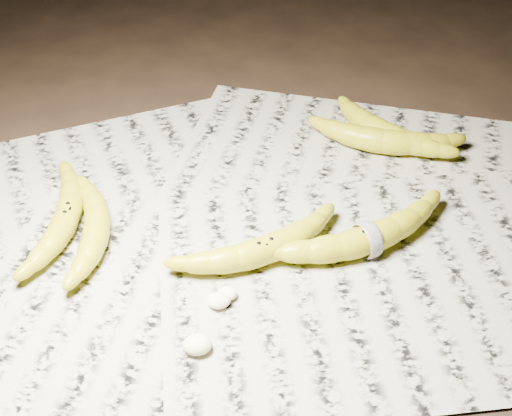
{
  "coord_description": "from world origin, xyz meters",
  "views": [
    {
      "loc": [
        -0.07,
        -0.7,
        0.65
      ],
      "look_at": [
        0.0,
        0.01,
        0.05
      ],
      "focal_mm": 50.0,
      "sensor_mm": 36.0,
      "label": 1
    }
  ],
  "objects": [
    {
      "name": "banana_left_b",
      "position": [
        -0.21,
        0.02,
        0.03
      ],
      "size": [
        0.06,
        0.19,
        0.04
      ],
      "primitive_type": null,
      "rotation": [
        0.0,
        0.0,
        1.58
      ],
      "color": "gold",
      "rests_on": "newspaper_patch"
    },
    {
      "name": "banana_left_a",
      "position": [
        -0.25,
        0.05,
        0.03
      ],
      "size": [
        0.09,
        0.21,
        0.04
      ],
      "primitive_type": null,
      "rotation": [
        0.0,
        0.0,
        1.43
      ],
      "color": "gold",
      "rests_on": "newspaper_patch"
    },
    {
      "name": "flesh_chunk_a",
      "position": [
        -0.08,
        -0.18,
        0.02
      ],
      "size": [
        0.03,
        0.03,
        0.02
      ],
      "primitive_type": "ellipsoid",
      "color": "#FEF4C5",
      "rests_on": "newspaper_patch"
    },
    {
      "name": "banana_center",
      "position": [
        0.01,
        -0.04,
        0.03
      ],
      "size": [
        0.22,
        0.13,
        0.04
      ],
      "primitive_type": null,
      "rotation": [
        0.0,
        0.0,
        0.37
      ],
      "color": "gold",
      "rests_on": "newspaper_patch"
    },
    {
      "name": "flesh_chunk_b",
      "position": [
        -0.05,
        -0.11,
        0.02
      ],
      "size": [
        0.03,
        0.02,
        0.02
      ],
      "primitive_type": "ellipsoid",
      "color": "#FEF4C5",
      "rests_on": "newspaper_patch"
    },
    {
      "name": "ground",
      "position": [
        0.0,
        0.0,
        0.0
      ],
      "size": [
        3.0,
        3.0,
        0.0
      ],
      "primitive_type": "plane",
      "color": "black",
      "rests_on": "ground"
    },
    {
      "name": "newspaper_patch",
      "position": [
        -0.01,
        0.0,
        0.0
      ],
      "size": [
        0.9,
        0.7,
        0.01
      ],
      "primitive_type": "cube",
      "color": "#A09E89",
      "rests_on": "ground"
    },
    {
      "name": "banana_upper_a",
      "position": [
        0.22,
        0.18,
        0.03
      ],
      "size": [
        0.21,
        0.13,
        0.04
      ],
      "primitive_type": null,
      "rotation": [
        0.0,
        0.0,
        -0.33
      ],
      "color": "gold",
      "rests_on": "newspaper_patch"
    },
    {
      "name": "measuring_tape",
      "position": [
        0.14,
        -0.04,
        0.03
      ],
      "size": [
        0.02,
        0.05,
        0.05
      ],
      "primitive_type": "torus",
      "rotation": [
        0.0,
        1.57,
        0.34
      ],
      "color": "white",
      "rests_on": "newspaper_patch"
    },
    {
      "name": "banana_taped",
      "position": [
        0.14,
        -0.04,
        0.03
      ],
      "size": [
        0.25,
        0.14,
        0.04
      ],
      "primitive_type": null,
      "rotation": [
        0.0,
        0.0,
        0.34
      ],
      "color": "gold",
      "rests_on": "newspaper_patch"
    },
    {
      "name": "flesh_chunk_c",
      "position": [
        -0.04,
        -0.1,
        0.02
      ],
      "size": [
        0.02,
        0.02,
        0.01
      ],
      "primitive_type": "ellipsoid",
      "color": "#FEF4C5",
      "rests_on": "newspaper_patch"
    },
    {
      "name": "banana_upper_b",
      "position": [
        0.22,
        0.2,
        0.03
      ],
      "size": [
        0.17,
        0.18,
        0.04
      ],
      "primitive_type": null,
      "rotation": [
        0.0,
        0.0,
        -0.86
      ],
      "color": "gold",
      "rests_on": "newspaper_patch"
    }
  ]
}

